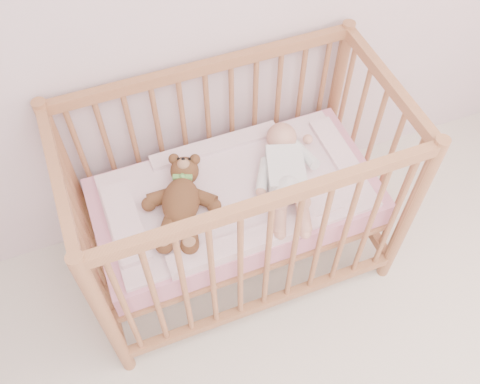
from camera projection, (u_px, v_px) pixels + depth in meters
name	position (u px, v px, depth m)	size (l,w,h in m)	color
crib	(236.00, 199.00, 2.33)	(1.36, 0.76, 1.00)	#B6764D
mattress	(236.00, 201.00, 2.34)	(1.22, 0.62, 0.13)	pink
blanket	(236.00, 191.00, 2.28)	(1.10, 0.58, 0.06)	#FAACBB
baby	(286.00, 169.00, 2.26)	(0.29, 0.60, 0.14)	white
teddy_bear	(181.00, 200.00, 2.15)	(0.34, 0.48, 0.13)	brown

